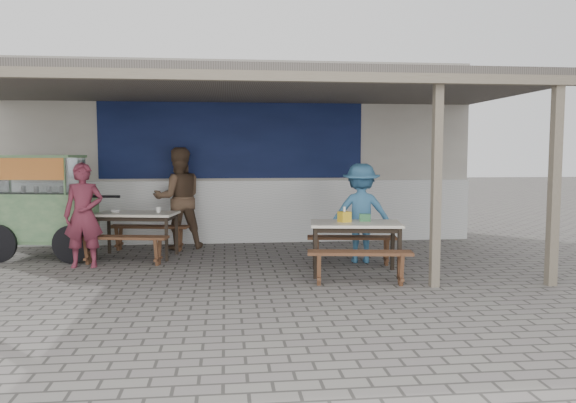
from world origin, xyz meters
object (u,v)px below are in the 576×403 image
at_px(table_right, 356,228).
at_px(donation_box, 365,218).
at_px(table_left, 136,217).
at_px(bench_left_street, 123,243).
at_px(patron_right_table, 361,213).
at_px(bench_right_street, 360,260).
at_px(vendor_cart, 45,203).
at_px(bench_right_wall, 352,244).
at_px(tissue_box, 344,217).
at_px(bench_left_wall, 149,232).
at_px(condiment_jar, 158,210).
at_px(patron_street_side, 84,215).
at_px(patron_wall_side, 178,198).
at_px(condiment_bowl, 115,211).

xyz_separation_m(table_right, donation_box, (0.16, 0.11, 0.13)).
relative_size(table_left, bench_left_street, 0.99).
distance_m(patron_right_table, donation_box, 0.78).
distance_m(bench_right_street, vendor_cart, 5.31).
relative_size(bench_right_wall, tissue_box, 9.38).
height_order(bench_left_wall, bench_right_street, same).
xyz_separation_m(bench_left_street, condiment_jar, (0.48, 0.61, 0.46)).
xyz_separation_m(bench_right_street, condiment_jar, (-2.86, 2.33, 0.46)).
bearing_deg(tissue_box, condiment_jar, 150.16).
distance_m(table_right, patron_street_side, 4.09).
bearing_deg(patron_wall_side, condiment_jar, 57.97).
bearing_deg(bench_right_street, table_left, 152.22).
xyz_separation_m(bench_left_wall, condiment_bowl, (-0.46, -0.57, 0.44)).
bearing_deg(condiment_bowl, vendor_cart, 179.01).
relative_size(table_left, bench_left_wall, 0.99).
bearing_deg(patron_right_table, bench_right_wall, 57.67).
relative_size(bench_left_street, bench_right_street, 1.02).
bearing_deg(patron_street_side, bench_left_street, 10.83).
xyz_separation_m(bench_right_wall, vendor_cart, (-4.88, 1.09, 0.59)).
relative_size(table_left, patron_wall_side, 0.77).
height_order(table_left, vendor_cart, vendor_cart).
distance_m(bench_left_street, condiment_bowl, 0.83).
distance_m(table_left, bench_right_wall, 3.58).
bearing_deg(table_left, condiment_bowl, -177.09).
xyz_separation_m(vendor_cart, patron_right_table, (5.08, -0.87, -0.14)).
bearing_deg(tissue_box, bench_left_wall, 143.69).
bearing_deg(tissue_box, table_right, -22.65).
relative_size(table_left, condiment_jar, 15.63).
relative_size(bench_left_street, condiment_jar, 15.84).
bearing_deg(patron_wall_side, vendor_cart, 5.42).
relative_size(bench_right_street, patron_wall_side, 0.76).
bearing_deg(patron_wall_side, bench_left_street, 48.56).
distance_m(bench_left_street, vendor_cart, 1.63).
bearing_deg(patron_wall_side, table_right, 123.79).
bearing_deg(condiment_jar, vendor_cart, 177.57).
bearing_deg(bench_right_street, vendor_cart, 161.06).
distance_m(bench_left_street, table_right, 3.61).
bearing_deg(donation_box, bench_left_wall, 146.93).
xyz_separation_m(table_right, bench_right_wall, (0.10, 0.66, -0.34)).
relative_size(bench_left_street, patron_right_table, 0.91).
relative_size(bench_left_wall, patron_right_table, 0.91).
relative_size(patron_street_side, patron_wall_side, 0.87).
bearing_deg(table_left, table_right, -16.24).
xyz_separation_m(table_left, patron_street_side, (-0.66, -0.73, 0.13)).
bearing_deg(condiment_jar, donation_box, -26.54).
relative_size(bench_left_street, bench_left_wall, 1.00).
relative_size(patron_street_side, condiment_jar, 17.61).
distance_m(table_right, bench_right_wall, 0.75).
height_order(patron_wall_side, donation_box, patron_wall_side).
bearing_deg(bench_right_wall, vendor_cart, 175.62).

